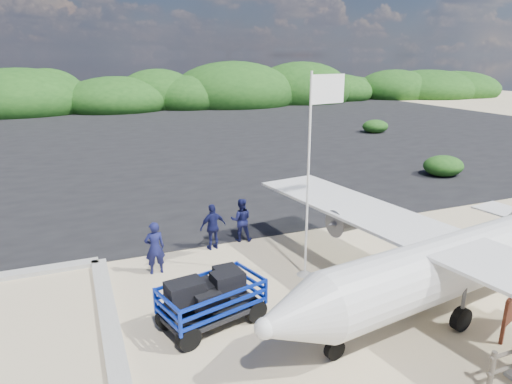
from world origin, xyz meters
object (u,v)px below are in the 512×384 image
crew_a (155,248)px  aircraft_large (321,132)px  signboard (511,333)px  crew_c (213,227)px  crew_b (241,220)px  flagpole (305,275)px  baggage_cart (213,324)px

crew_a → aircraft_large: bearing=-131.3°
signboard → crew_c: crew_c is taller
crew_a → crew_b: crew_a is taller
flagpole → crew_a: (-4.62, 2.03, 0.92)m
flagpole → signboard: flagpole is taller
flagpole → crew_a: size_ratio=3.63×
signboard → aircraft_large: bearing=48.6°
baggage_cart → crew_b: size_ratio=1.70×
crew_a → crew_c: bearing=-154.3°
crew_b → crew_c: size_ratio=0.98×
flagpole → aircraft_large: size_ratio=0.44×
crew_b → crew_c: (-1.27, -0.36, 0.02)m
crew_b → aircraft_large: aircraft_large is taller
baggage_cart → crew_b: crew_b is taller
flagpole → aircraft_large: flagpole is taller
crew_a → crew_b: (3.67, 1.57, -0.05)m
crew_a → aircraft_large: 31.20m
baggage_cart → crew_b: 6.04m
crew_c → aircraft_large: size_ratio=0.12×
aircraft_large → baggage_cart: bearing=46.7°
baggage_cart → aircraft_large: size_ratio=0.20×
flagpole → signboard: (3.49, -5.07, 0.00)m
flagpole → crew_c: bearing=124.4°
crew_a → signboard: bearing=137.8°
baggage_cart → crew_a: size_ratio=1.61×
flagpole → aircraft_large: (15.53, 25.82, 0.00)m
crew_b → flagpole: bearing=123.4°
flagpole → aircraft_large: 30.14m
signboard → crew_b: 9.78m
aircraft_large → crew_c: bearing=43.6°
signboard → crew_a: (-8.10, 7.10, 0.92)m
aircraft_large → flagpole: bearing=50.7°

